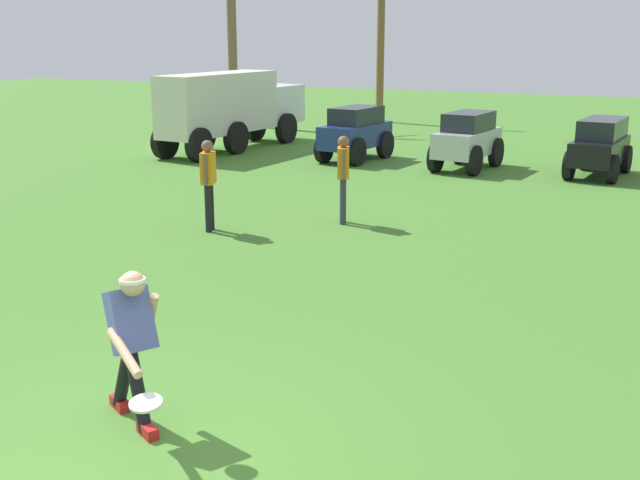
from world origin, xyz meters
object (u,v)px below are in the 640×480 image
object	(u,v)px
parked_car_slot_a	(356,132)
box_truck	(231,107)
frisbee_thrower	(132,339)
teammate_midfield	(343,171)
frisbee_in_flight	(146,403)
palm_tree_far_left	(231,1)
parked_car_slot_b	(467,139)
palm_tree_left_of_centre	(380,30)
teammate_deep	(208,177)
parked_car_slot_c	(600,145)

from	to	relation	value
parked_car_slot_a	box_truck	size ratio (longest dim) A/B	0.41
frisbee_thrower	teammate_midfield	size ratio (longest dim) A/B	0.91
frisbee_in_flight	parked_car_slot_a	world-z (taller)	parked_car_slot_a
box_truck	palm_tree_far_left	size ratio (longest dim) A/B	0.82
parked_car_slot_b	teammate_midfield	bearing A→B (deg)	-93.71
box_truck	parked_car_slot_b	bearing A→B (deg)	-2.72
frisbee_thrower	teammate_midfield	world-z (taller)	teammate_midfield
parked_car_slot_b	palm_tree_left_of_centre	distance (m)	11.08
box_truck	palm_tree_left_of_centre	size ratio (longest dim) A/B	1.11
teammate_deep	parked_car_slot_c	xyz separation A→B (m)	(5.33, 8.50, -0.22)
frisbee_thrower	palm_tree_left_of_centre	world-z (taller)	palm_tree_left_of_centre
teammate_midfield	parked_car_slot_b	world-z (taller)	teammate_midfield
frisbee_thrower	box_truck	xyz separation A→B (m)	(-8.03, 14.63, 0.43)
frisbee_in_flight	teammate_deep	size ratio (longest dim) A/B	0.20
teammate_midfield	teammate_deep	bearing A→B (deg)	-140.70
parked_car_slot_b	palm_tree_far_left	size ratio (longest dim) A/B	0.33
teammate_midfield	parked_car_slot_a	world-z (taller)	teammate_midfield
frisbee_thrower	parked_car_slot_b	distance (m)	14.33
parked_car_slot_a	parked_car_slot_b	distance (m)	3.04
parked_car_slot_c	palm_tree_far_left	distance (m)	14.82
parked_car_slot_a	parked_car_slot_b	world-z (taller)	same
parked_car_slot_b	palm_tree_left_of_centre	xyz separation A→B (m)	(-5.89, 9.03, 2.59)
frisbee_in_flight	teammate_midfield	size ratio (longest dim) A/B	0.20
teammate_deep	parked_car_slot_a	distance (m)	8.24
palm_tree_left_of_centre	teammate_deep	bearing A→B (deg)	-78.04
frisbee_in_flight	parked_car_slot_c	size ratio (longest dim) A/B	0.13
box_truck	parked_car_slot_c	bearing A→B (deg)	0.42
parked_car_slot_b	palm_tree_left_of_centre	size ratio (longest dim) A/B	0.45
frisbee_thrower	parked_car_slot_a	xyz separation A→B (m)	(-4.07, 14.41, -0.06)
teammate_deep	parked_car_slot_a	bearing A→B (deg)	95.45
teammate_deep	palm_tree_far_left	size ratio (longest dim) A/B	0.21
frisbee_in_flight	teammate_midfield	world-z (taller)	teammate_midfield
teammate_midfield	frisbee_thrower	bearing A→B (deg)	-79.32
parked_car_slot_b	parked_car_slot_a	bearing A→B (deg)	177.95
palm_tree_far_left	parked_car_slot_c	bearing A→B (deg)	-21.95
frisbee_in_flight	parked_car_slot_b	xyz separation A→B (m)	(-1.56, 14.82, 0.19)
parked_car_slot_a	palm_tree_far_left	xyz separation A→B (m)	(-7.22, 5.67, 3.58)
teammate_midfield	parked_car_slot_b	xyz separation A→B (m)	(0.43, 6.59, -0.20)
frisbee_in_flight	teammate_deep	distance (m)	7.75
box_truck	parked_car_slot_a	bearing A→B (deg)	-3.24
teammate_deep	palm_tree_far_left	distance (m)	16.37
teammate_deep	box_truck	xyz separation A→B (m)	(-4.74, 8.42, 0.29)
parked_car_slot_b	parked_car_slot_c	world-z (taller)	parked_car_slot_b
palm_tree_left_of_centre	box_truck	bearing A→B (deg)	-97.32
box_truck	palm_tree_far_left	distance (m)	7.06
parked_car_slot_b	box_truck	world-z (taller)	box_truck
frisbee_in_flight	palm_tree_far_left	bearing A→B (deg)	119.84
teammate_midfield	palm_tree_far_left	xyz separation A→B (m)	(-9.83, 12.37, 3.38)
palm_tree_left_of_centre	palm_tree_far_left	bearing A→B (deg)	-143.43
teammate_deep	box_truck	bearing A→B (deg)	119.38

